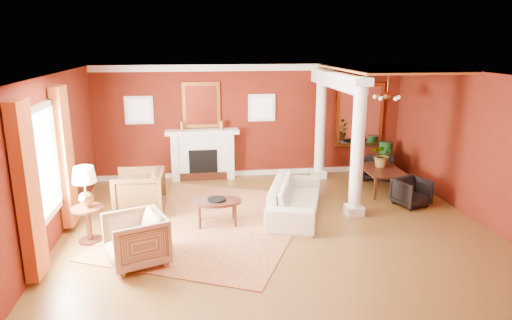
{
  "coord_description": "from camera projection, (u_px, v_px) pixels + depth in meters",
  "views": [
    {
      "loc": [
        -1.51,
        -8.14,
        3.48
      ],
      "look_at": [
        -0.29,
        0.65,
        1.15
      ],
      "focal_mm": 32.0,
      "sensor_mm": 36.0,
      "label": 1
    }
  ],
  "objects": [
    {
      "name": "sofa",
      "position": [
        295.0,
        192.0,
        9.35
      ],
      "size": [
        1.4,
        2.47,
        0.93
      ],
      "primitive_type": "imported",
      "rotation": [
        0.0,
        0.0,
        1.25
      ],
      "color": "#F2E7CB",
      "rests_on": "ground"
    },
    {
      "name": "room_shell",
      "position": [
        276.0,
        123.0,
        8.37
      ],
      "size": [
        8.04,
        7.04,
        2.92
      ],
      "color": "#61170D",
      "rests_on": "ground"
    },
    {
      "name": "left_window",
      "position": [
        48.0,
        171.0,
        7.43
      ],
      "size": [
        0.21,
        2.55,
        2.6
      ],
      "color": "white",
      "rests_on": "room_shell"
    },
    {
      "name": "dining_chair_far",
      "position": [
        374.0,
        163.0,
        11.82
      ],
      "size": [
        0.85,
        0.81,
        0.79
      ],
      "primitive_type": "imported",
      "rotation": [
        0.0,
        0.0,
        3.01
      ],
      "color": "black",
      "rests_on": "ground"
    },
    {
      "name": "column_front",
      "position": [
        358.0,
        147.0,
        9.03
      ],
      "size": [
        0.36,
        0.36,
        2.8
      ],
      "color": "white",
      "rests_on": "ground"
    },
    {
      "name": "base_trim",
      "position": [
        252.0,
        173.0,
        12.18
      ],
      "size": [
        8.0,
        0.08,
        0.12
      ],
      "primitive_type": "cube",
      "color": "white",
      "rests_on": "ground"
    },
    {
      "name": "armchair_leopard",
      "position": [
        139.0,
        190.0,
        9.37
      ],
      "size": [
        0.93,
        0.99,
        1.0
      ],
      "primitive_type": "imported",
      "rotation": [
        0.0,
        0.0,
        -1.6
      ],
      "color": "black",
      "rests_on": "ground"
    },
    {
      "name": "side_table",
      "position": [
        86.0,
        193.0,
        7.93
      ],
      "size": [
        0.55,
        0.55,
        1.38
      ],
      "rotation": [
        0.0,
        0.0,
        -0.24
      ],
      "color": "black",
      "rests_on": "ground"
    },
    {
      "name": "fireplace",
      "position": [
        203.0,
        154.0,
        11.72
      ],
      "size": [
        1.85,
        0.42,
        1.29
      ],
      "color": "white",
      "rests_on": "ground"
    },
    {
      "name": "header_beam",
      "position": [
        336.0,
        80.0,
        10.26
      ],
      "size": [
        0.3,
        3.2,
        0.32
      ],
      "primitive_type": "cube",
      "color": "white",
      "rests_on": "column_front"
    },
    {
      "name": "chandelier",
      "position": [
        387.0,
        96.0,
        10.42
      ],
      "size": [
        0.6,
        0.62,
        0.75
      ],
      "color": "#B27938",
      "rests_on": "room_shell"
    },
    {
      "name": "coffee_table",
      "position": [
        217.0,
        203.0,
        8.81
      ],
      "size": [
        0.97,
        0.97,
        0.49
      ],
      "rotation": [
        0.0,
        0.0,
        0.13
      ],
      "color": "black",
      "rests_on": "ground"
    },
    {
      "name": "rug",
      "position": [
        213.0,
        223.0,
        8.95
      ],
      "size": [
        4.76,
        5.29,
        0.02
      ],
      "primitive_type": "cube",
      "rotation": [
        0.0,
        0.0,
        -0.43
      ],
      "color": "maroon",
      "rests_on": "ground"
    },
    {
      "name": "potted_plant",
      "position": [
        383.0,
        144.0,
        10.78
      ],
      "size": [
        0.72,
        0.76,
        0.47
      ],
      "primitive_type": "imported",
      "rotation": [
        0.0,
        0.0,
        -0.36
      ],
      "color": "#26591E",
      "rests_on": "dining_table"
    },
    {
      "name": "column_back",
      "position": [
        321.0,
        124.0,
        11.62
      ],
      "size": [
        0.36,
        0.36,
        2.8
      ],
      "color": "white",
      "rests_on": "ground"
    },
    {
      "name": "flank_window_left",
      "position": [
        139.0,
        110.0,
        11.36
      ],
      "size": [
        0.7,
        0.07,
        0.7
      ],
      "color": "white",
      "rests_on": "room_shell"
    },
    {
      "name": "dining_chair_near",
      "position": [
        412.0,
        191.0,
        9.85
      ],
      "size": [
        0.8,
        0.78,
        0.66
      ],
      "primitive_type": "imported",
      "rotation": [
        0.0,
        0.0,
        0.34
      ],
      "color": "black",
      "rests_on": "ground"
    },
    {
      "name": "amber_ceiling",
      "position": [
        388.0,
        69.0,
        10.21
      ],
      "size": [
        2.3,
        3.4,
        0.04
      ],
      "primitive_type": "cube",
      "color": "#C37D39",
      "rests_on": "room_shell"
    },
    {
      "name": "ground",
      "position": [
        275.0,
        225.0,
        8.88
      ],
      "size": [
        8.0,
        8.0,
        0.0
      ],
      "primitive_type": "plane",
      "color": "brown",
      "rests_on": "ground"
    },
    {
      "name": "overmantel_mirror",
      "position": [
        201.0,
        105.0,
        11.53
      ],
      "size": [
        0.95,
        0.07,
        1.15
      ],
      "color": "#C38639",
      "rests_on": "fireplace"
    },
    {
      "name": "armchair_stripe",
      "position": [
        136.0,
        237.0,
        7.24
      ],
      "size": [
        1.09,
        1.12,
        0.9
      ],
      "primitive_type": "imported",
      "rotation": [
        0.0,
        0.0,
        -1.2
      ],
      "color": "tan",
      "rests_on": "ground"
    },
    {
      "name": "crown_trim",
      "position": [
        252.0,
        68.0,
        11.48
      ],
      "size": [
        8.0,
        0.08,
        0.16
      ],
      "primitive_type": "cube",
      "color": "white",
      "rests_on": "room_shell"
    },
    {
      "name": "dining_table",
      "position": [
        381.0,
        172.0,
        10.88
      ],
      "size": [
        0.59,
        1.57,
        0.87
      ],
      "primitive_type": "imported",
      "rotation": [
        0.0,
        0.0,
        1.54
      ],
      "color": "black",
      "rests_on": "ground"
    },
    {
      "name": "green_urn",
      "position": [
        385.0,
        162.0,
        12.13
      ],
      "size": [
        0.38,
        0.38,
        0.91
      ],
      "color": "#133C1B",
      "rests_on": "ground"
    },
    {
      "name": "flank_window_right",
      "position": [
        262.0,
        108.0,
        11.78
      ],
      "size": [
        0.7,
        0.07,
        0.7
      ],
      "color": "white",
      "rests_on": "room_shell"
    },
    {
      "name": "coffee_book",
      "position": [
        216.0,
        195.0,
        8.78
      ],
      "size": [
        0.15,
        0.08,
        0.21
      ],
      "primitive_type": "imported",
      "rotation": [
        0.0,
        0.0,
        0.43
      ],
      "color": "black",
      "rests_on": "coffee_table"
    },
    {
      "name": "dining_mirror",
      "position": [
        360.0,
        115.0,
        12.18
      ],
      "size": [
        1.3,
        0.07,
        1.7
      ],
      "color": "#C38639",
      "rests_on": "room_shell"
    }
  ]
}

